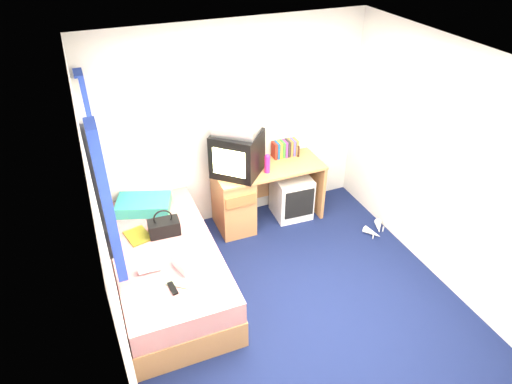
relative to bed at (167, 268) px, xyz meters
name	(u,v)px	position (x,y,z in m)	size (l,w,h in m)	color
ground	(294,304)	(1.10, -0.70, -0.27)	(3.40, 3.40, 0.00)	#0C1438
room_shell	(302,181)	(1.10, -0.70, 1.18)	(3.40, 3.40, 3.40)	white
bed	(167,268)	(0.00, 0.00, 0.00)	(1.01, 2.00, 0.54)	#BB814D
pillow	(144,205)	(-0.06, 0.71, 0.33)	(0.57, 0.36, 0.12)	#1A65AD
desk	(247,195)	(1.15, 0.74, 0.14)	(1.30, 0.55, 0.75)	#BB814D
storage_cube	(291,196)	(1.74, 0.71, 0.00)	(0.44, 0.44, 0.55)	white
crt_tv	(237,153)	(1.04, 0.74, 0.73)	(0.68, 0.68, 0.50)	black
vcr	(237,129)	(1.05, 0.74, 1.03)	(0.47, 0.34, 0.09)	silver
book_row	(285,148)	(1.72, 0.90, 0.58)	(0.31, 0.13, 0.20)	maroon
picture_frame	(297,150)	(1.87, 0.87, 0.55)	(0.02, 0.12, 0.14)	black
pink_water_bottle	(267,164)	(1.36, 0.62, 0.59)	(0.07, 0.07, 0.21)	#DE1F70
aerosol_can	(257,160)	(1.30, 0.79, 0.57)	(0.05, 0.05, 0.17)	white
handbag	(164,227)	(0.06, 0.21, 0.36)	(0.32, 0.19, 0.29)	black
towel	(192,260)	(0.19, -0.34, 0.32)	(0.29, 0.24, 0.10)	silver
magazine	(138,236)	(-0.21, 0.26, 0.28)	(0.21, 0.28, 0.01)	gold
water_bottle	(149,269)	(-0.19, -0.30, 0.31)	(0.07, 0.07, 0.20)	silver
colour_swatch_fan	(178,285)	(0.01, -0.56, 0.28)	(0.22, 0.06, 0.01)	gold
remote_control	(173,288)	(-0.05, -0.59, 0.28)	(0.05, 0.16, 0.02)	black
window_assembly	(97,169)	(-0.45, 0.20, 1.15)	(0.11, 1.42, 1.40)	silver
white_heels	(375,230)	(2.52, -0.03, -0.23)	(0.32, 0.31, 0.09)	white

